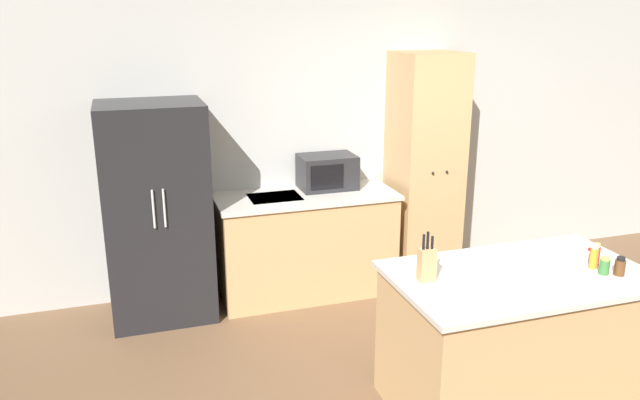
% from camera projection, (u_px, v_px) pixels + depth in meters
% --- Properties ---
extents(ground_plane, '(14.00, 14.00, 0.00)m').
position_uv_depth(ground_plane, '(528.00, 394.00, 4.17)').
color(ground_plane, brown).
extents(wall_back, '(7.20, 0.06, 2.60)m').
position_uv_depth(wall_back, '(391.00, 138.00, 5.91)').
color(wall_back, '#B2B2AD').
rests_on(wall_back, ground_plane).
extents(refrigerator, '(0.82, 0.70, 1.78)m').
position_uv_depth(refrigerator, '(157.00, 213.00, 5.05)').
color(refrigerator, black).
rests_on(refrigerator, ground_plane).
extents(back_counter, '(1.58, 0.68, 0.93)m').
position_uv_depth(back_counter, '(306.00, 244.00, 5.56)').
color(back_counter, tan).
rests_on(back_counter, ground_plane).
extents(pantry_cabinet, '(0.57, 0.60, 2.12)m').
position_uv_depth(pantry_cabinet, '(424.00, 169.00, 5.75)').
color(pantry_cabinet, tan).
rests_on(pantry_cabinet, ground_plane).
extents(kitchen_island, '(1.59, 0.94, 0.92)m').
position_uv_depth(kitchen_island, '(514.00, 340.00, 3.95)').
color(kitchen_island, tan).
rests_on(kitchen_island, ground_plane).
extents(microwave, '(0.50, 0.35, 0.30)m').
position_uv_depth(microwave, '(327.00, 172.00, 5.56)').
color(microwave, '#232326').
rests_on(microwave, back_counter).
extents(knife_block, '(0.10, 0.07, 0.31)m').
position_uv_depth(knife_block, '(427.00, 264.00, 3.68)').
color(knife_block, tan).
rests_on(knife_block, kitchen_island).
extents(spice_bottle_tall_dark, '(0.04, 0.04, 0.14)m').
position_uv_depth(spice_bottle_tall_dark, '(597.00, 255.00, 3.93)').
color(spice_bottle_tall_dark, '#B2281E').
rests_on(spice_bottle_tall_dark, kitchen_island).
extents(spice_bottle_short_red, '(0.05, 0.05, 0.16)m').
position_uv_depth(spice_bottle_short_red, '(594.00, 257.00, 3.86)').
color(spice_bottle_short_red, orange).
rests_on(spice_bottle_short_red, kitchen_island).
extents(spice_bottle_amber_oil, '(0.06, 0.06, 0.12)m').
position_uv_depth(spice_bottle_amber_oil, '(620.00, 267.00, 3.77)').
color(spice_bottle_amber_oil, '#563319').
rests_on(spice_bottle_amber_oil, kitchen_island).
extents(spice_bottle_green_herb, '(0.04, 0.04, 0.08)m').
position_uv_depth(spice_bottle_green_herb, '(590.00, 255.00, 3.99)').
color(spice_bottle_green_herb, beige).
rests_on(spice_bottle_green_herb, kitchen_island).
extents(spice_bottle_pale_salt, '(0.06, 0.06, 0.11)m').
position_uv_depth(spice_bottle_pale_salt, '(604.00, 266.00, 3.78)').
color(spice_bottle_pale_salt, '#337033').
rests_on(spice_bottle_pale_salt, kitchen_island).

